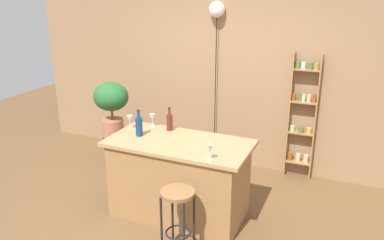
{
  "coord_description": "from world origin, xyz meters",
  "views": [
    {
      "loc": [
        1.7,
        -3.26,
        2.52
      ],
      "look_at": [
        0.05,
        0.55,
        1.09
      ],
      "focal_mm": 35.95,
      "sensor_mm": 36.0,
      "label": 1
    }
  ],
  "objects": [
    {
      "name": "wine_glass_left",
      "position": [
        -0.5,
        0.6,
        1.03
      ],
      "size": [
        0.07,
        0.07,
        0.16
      ],
      "color": "silver",
      "rests_on": "kitchen_counter"
    },
    {
      "name": "bottle_spirits_clear",
      "position": [
        -0.49,
        0.28,
        1.03
      ],
      "size": [
        0.08,
        0.08,
        0.31
      ],
      "color": "navy",
      "rests_on": "kitchen_counter"
    },
    {
      "name": "bottle_wine_red",
      "position": [
        -0.25,
        0.58,
        1.02
      ],
      "size": [
        0.07,
        0.07,
        0.28
      ],
      "color": "#5B2319",
      "rests_on": "kitchen_counter"
    },
    {
      "name": "wine_glass_right",
      "position": [
        -0.71,
        0.44,
        1.03
      ],
      "size": [
        0.07,
        0.07,
        0.16
      ],
      "color": "silver",
      "rests_on": "kitchen_counter"
    },
    {
      "name": "kitchen_counter",
      "position": [
        0.0,
        0.3,
        0.46
      ],
      "size": [
        1.6,
        0.81,
        0.91
      ],
      "color": "#9E7042",
      "rests_on": "ground"
    },
    {
      "name": "ground",
      "position": [
        0.0,
        0.0,
        0.0
      ],
      "size": [
        12.0,
        12.0,
        0.0
      ],
      "primitive_type": "plane",
      "color": "brown"
    },
    {
      "name": "plant_stool",
      "position": [
        -1.44,
        1.1,
        0.24
      ],
      "size": [
        0.31,
        0.31,
        0.48
      ],
      "primitive_type": "cylinder",
      "color": "#2D2823",
      "rests_on": "ground"
    },
    {
      "name": "bar_stool",
      "position": [
        0.28,
        -0.33,
        0.51
      ],
      "size": [
        0.33,
        0.33,
        0.68
      ],
      "color": "black",
      "rests_on": "ground"
    },
    {
      "name": "spice_shelf",
      "position": [
        1.12,
        1.82,
        0.89
      ],
      "size": [
        0.36,
        0.13,
        1.74
      ],
      "color": "#9E7042",
      "rests_on": "ground"
    },
    {
      "name": "wine_glass_center",
      "position": [
        0.49,
        -0.02,
        1.03
      ],
      "size": [
        0.07,
        0.07,
        0.16
      ],
      "color": "silver",
      "rests_on": "kitchen_counter"
    },
    {
      "name": "potted_plant",
      "position": [
        -1.44,
        1.1,
        0.97
      ],
      "size": [
        0.51,
        0.46,
        0.79
      ],
      "color": "#A86B4C",
      "rests_on": "plant_stool"
    },
    {
      "name": "pendant_globe_light",
      "position": [
        -0.14,
        1.84,
        2.21
      ],
      "size": [
        0.22,
        0.22,
        2.36
      ],
      "color": "black",
      "rests_on": "ground"
    },
    {
      "name": "back_wall",
      "position": [
        0.0,
        1.95,
        1.4
      ],
      "size": [
        6.4,
        0.1,
        2.8
      ],
      "primitive_type": "cube",
      "color": "#997551",
      "rests_on": "ground"
    }
  ]
}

